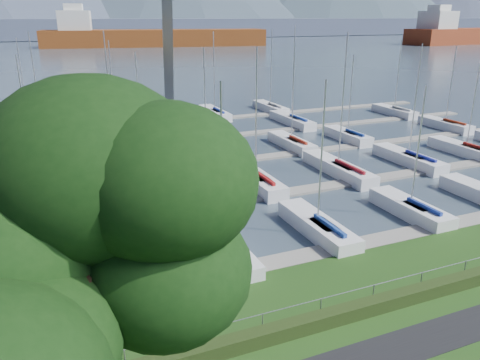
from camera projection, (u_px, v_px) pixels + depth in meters
path at (378, 355)px, 19.71m from camera, size 160.00×2.00×0.04m
water at (59, 44)px, 248.43m from camera, size 800.00×540.00×0.20m
hedge at (343, 314)px, 21.86m from camera, size 80.00×0.70×0.70m
fence at (339, 294)px, 21.92m from camera, size 80.00×0.04×0.04m
foothill at (52, 28)px, 307.15m from camera, size 900.00×80.00×12.00m
docks at (183, 167)px, 44.99m from camera, size 90.00×41.60×0.25m
tree at (70, 251)px, 11.18m from camera, size 9.42×9.40×12.65m
crane at (166, 104)px, 46.17m from camera, size 5.97×13.49×22.35m
cargo_ship_mid at (147, 38)px, 225.14m from camera, size 106.78×34.98×21.50m
cargo_ship_east at (471, 36)px, 250.89m from camera, size 90.98×25.38×21.50m
sailboat_fleet at (153, 105)px, 44.85m from camera, size 73.58×49.87×13.02m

